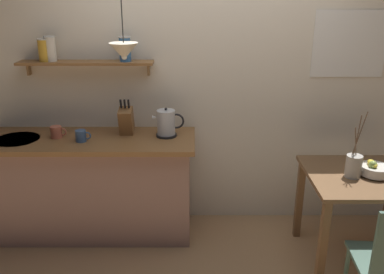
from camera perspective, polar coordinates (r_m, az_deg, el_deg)
name	(u,v)px	position (r m, az deg, el deg)	size (l,w,h in m)	color
ground_plane	(204,252)	(3.69, 1.62, -15.36)	(14.00, 14.00, 0.00)	#A87F56
back_wall	(226,79)	(3.75, 4.67, 7.87)	(6.80, 0.11, 2.70)	silver
kitchen_counter	(90,186)	(3.83, -13.70, -6.47)	(1.83, 0.63, 0.92)	gray
wall_shelf	(78,56)	(3.67, -15.37, 10.67)	(1.13, 0.20, 0.34)	brown
dining_table	(363,189)	(3.54, 22.30, -6.64)	(0.89, 0.79, 0.77)	brown
fruit_bowl	(374,169)	(3.48, 23.55, -4.05)	(0.23, 0.23, 0.13)	silver
twig_vase	(352,165)	(3.38, 21.07, -3.64)	(0.12, 0.12, 0.52)	#B7B2A8
electric_kettle	(166,123)	(3.55, -3.63, 1.86)	(0.27, 0.18, 0.25)	black
knife_block	(125,120)	(3.62, -9.11, 2.25)	(0.12, 0.19, 0.32)	brown
coffee_mug_by_sink	(56,132)	(3.70, -18.14, 0.64)	(0.13, 0.09, 0.10)	#C6664C
coffee_mug_spare	(80,136)	(3.55, -15.02, 0.14)	(0.13, 0.09, 0.10)	#3D5B89
pendant_lamp	(123,51)	(3.26, -9.43, 11.50)	(0.22, 0.22, 0.63)	black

